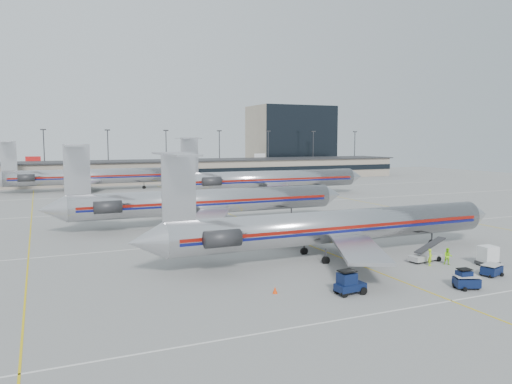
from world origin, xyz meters
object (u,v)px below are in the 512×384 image
jet_foreground (330,226)px  uld_container (488,256)px  jet_second_row (202,201)px  belt_loader (426,255)px  tug_center (465,279)px

jet_foreground → uld_container: jet_foreground is taller
uld_container → jet_second_row: bearing=123.3°
jet_foreground → jet_second_row: (-6.27, 24.39, 0.16)m
jet_second_row → belt_loader: (14.18, -29.87, -2.82)m
jet_second_row → uld_container: 38.45m
belt_loader → tug_center: bearing=-120.3°
tug_center → belt_loader: bearing=74.9°
uld_container → belt_loader: size_ratio=0.44×
uld_container → belt_loader: bearing=144.5°
belt_loader → jet_foreground: bearing=137.2°
jet_second_row → belt_loader: size_ratio=10.24×
belt_loader → uld_container: bearing=-47.9°
jet_second_row → uld_container: (18.61, -33.56, -2.45)m
jet_second_row → tug_center: bearing=-74.3°
jet_second_row → belt_loader: bearing=-64.6°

